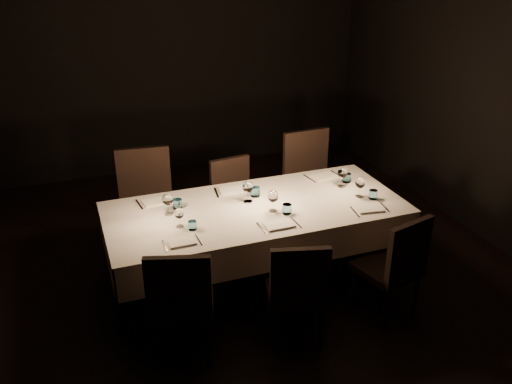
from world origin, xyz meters
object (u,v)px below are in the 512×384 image
object	(u,v)px
chair_far_left	(147,200)
chair_near_right	(396,263)
chair_near_left	(181,300)
chair_near_center	(297,288)
chair_far_center	(234,197)
dining_table	(256,215)
chair_far_right	(311,178)

from	to	relation	value
chair_far_left	chair_near_right	bearing A→B (deg)	-39.24
chair_far_left	chair_near_left	bearing A→B (deg)	-85.02
chair_near_left	chair_near_center	size ratio (longest dim) A/B	1.05
chair_near_right	chair_far_center	world-z (taller)	chair_near_right
chair_near_left	chair_far_left	distance (m)	1.59
chair_near_center	chair_near_right	bearing A→B (deg)	-163.09
chair_near_left	chair_far_left	xyz separation A→B (m)	(0.04, 1.59, 0.06)
dining_table	chair_near_center	distance (m)	0.88
dining_table	chair_far_center	world-z (taller)	chair_far_center
chair_near_right	chair_far_left	bearing A→B (deg)	-59.96
chair_near_left	chair_near_center	xyz separation A→B (m)	(0.84, -0.13, -0.02)
chair_far_left	chair_far_right	bearing A→B (deg)	3.90
chair_near_right	chair_far_right	distance (m)	1.62
chair_near_right	chair_far_right	world-z (taller)	chair_far_right
dining_table	chair_near_left	distance (m)	1.12
chair_near_right	chair_far_right	xyz separation A→B (m)	(0.03, 1.62, 0.07)
chair_far_left	chair_near_center	bearing A→B (deg)	-58.66
chair_near_left	chair_far_center	world-z (taller)	chair_near_left
chair_near_right	chair_near_left	bearing A→B (deg)	-17.86
dining_table	chair_near_left	xyz separation A→B (m)	(-0.83, -0.73, -0.17)
chair_far_left	chair_far_center	size ratio (longest dim) A/B	1.21
chair_near_right	chair_far_center	size ratio (longest dim) A/B	1.05
chair_near_center	chair_far_center	world-z (taller)	chair_near_center
chair_near_center	chair_far_center	xyz separation A→B (m)	(0.06, 1.65, -0.01)
chair_near_left	chair_near_right	distance (m)	1.70
chair_near_center	chair_far_right	bearing A→B (deg)	-103.09
dining_table	chair_near_center	bearing A→B (deg)	-89.60
chair_far_center	chair_far_right	xyz separation A→B (m)	(0.83, -0.01, 0.09)
chair_near_center	chair_near_left	bearing A→B (deg)	6.90
dining_table	chair_near_center	size ratio (longest dim) A/B	2.84
dining_table	chair_far_right	distance (m)	1.20
chair_near_left	chair_far_right	bearing A→B (deg)	-121.85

